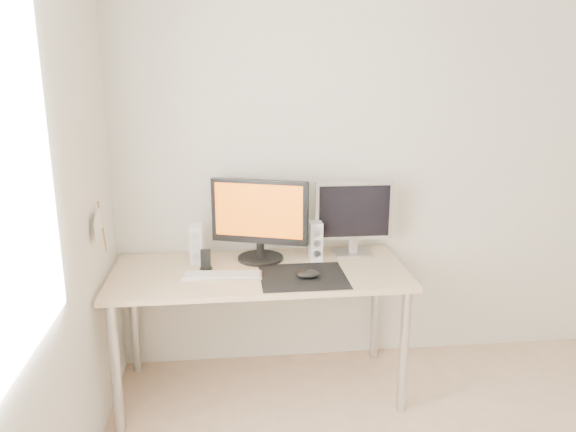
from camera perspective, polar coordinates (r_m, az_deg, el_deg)
wall_back at (r=3.46m, az=12.18°, el=5.51°), size 3.50×0.00×3.50m
mousepad at (r=2.97m, az=1.54°, el=-6.17°), size 0.45×0.40×0.00m
mouse at (r=2.93m, az=2.01°, el=-5.93°), size 0.12×0.07×0.04m
desk at (r=3.10m, az=-2.91°, el=-6.82°), size 1.60×0.70×0.73m
main_monitor at (r=3.14m, az=-2.90°, el=-0.11°), size 0.53×0.33×0.47m
second_monitor at (r=3.26m, az=6.68°, el=0.14°), size 0.45×0.16×0.43m
speaker_left at (r=3.17m, az=-9.33°, el=-2.83°), size 0.07×0.09×0.22m
speaker_right at (r=3.19m, az=2.83°, el=-2.56°), size 0.07×0.09×0.22m
keyboard at (r=2.99m, az=-6.69°, el=-5.97°), size 0.43×0.15×0.02m
phone_dock at (r=3.06m, az=-8.34°, el=-4.91°), size 0.07×0.06×0.12m
pennant at (r=2.90m, az=-18.60°, el=-0.89°), size 0.01×0.23×0.29m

